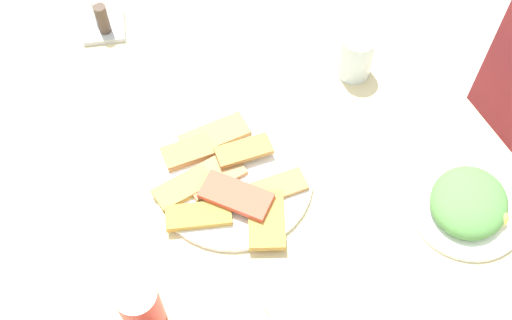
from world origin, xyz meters
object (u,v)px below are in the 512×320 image
object	(u,v)px
soda_can	(141,308)
drinking_glass	(356,56)
pide_platter	(230,180)
dining_table	(270,181)
condiment_caddy	(102,22)
salad_plate_greens	(469,204)

from	to	relation	value
soda_can	drinking_glass	xyz separation A→B (m)	(-0.32, 0.57, -0.01)
pide_platter	soda_can	size ratio (longest dim) A/B	2.65
dining_table	condiment_caddy	world-z (taller)	condiment_caddy
drinking_glass	condiment_caddy	distance (m)	0.55
dining_table	salad_plate_greens	size ratio (longest dim) A/B	5.49
drinking_glass	salad_plate_greens	bearing A→B (deg)	3.64
drinking_glass	condiment_caddy	xyz separation A→B (m)	(-0.34, -0.43, -0.03)
salad_plate_greens	pide_platter	bearing A→B (deg)	-122.56
dining_table	condiment_caddy	distance (m)	0.51
pide_platter	soda_can	distance (m)	0.30
dining_table	salad_plate_greens	distance (m)	0.38
condiment_caddy	salad_plate_greens	bearing A→B (deg)	32.92
soda_can	pide_platter	bearing A→B (deg)	128.23
salad_plate_greens	soda_can	world-z (taller)	soda_can
drinking_glass	condiment_caddy	size ratio (longest dim) A/B	0.90
soda_can	condiment_caddy	size ratio (longest dim) A/B	1.09
soda_can	drinking_glass	distance (m)	0.65
pide_platter	condiment_caddy	bearing A→B (deg)	-168.95
drinking_glass	condiment_caddy	bearing A→B (deg)	-127.85
dining_table	soda_can	size ratio (longest dim) A/B	9.49
pide_platter	salad_plate_greens	bearing A→B (deg)	57.44
pide_platter	soda_can	xyz separation A→B (m)	(0.18, -0.23, 0.05)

